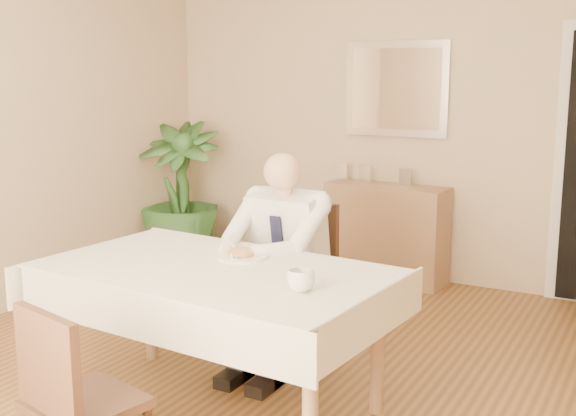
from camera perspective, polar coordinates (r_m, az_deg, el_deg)
The scene contains 16 objects.
room at distance 3.64m, azimuth -2.65°, elevation 4.50°, with size 5.00×5.02×2.60m.
mirror at distance 5.93m, azimuth 8.54°, elevation 9.28°, with size 0.86×0.04×0.76m.
dining_table at distance 3.59m, azimuth -5.84°, elevation -5.97°, with size 1.79×1.15×0.75m.
chair_far at distance 4.35m, azimuth 0.80°, elevation -4.89°, with size 0.48×0.48×0.92m.
chair_near at distance 2.99m, azimuth -16.77°, elevation -14.05°, with size 0.47×0.48×0.83m.
seated_man at distance 4.06m, azimuth -1.11°, elevation -3.55°, with size 0.48×0.72×1.24m.
plate at distance 3.71m, azimuth -3.63°, elevation -3.87°, with size 0.26×0.26×0.02m, color white.
food at distance 3.70m, azimuth -3.63°, elevation -3.54°, with size 0.14×0.14×0.06m, color brown.
knife at distance 3.64m, azimuth -3.60°, elevation -3.90°, with size 0.01×0.01×0.13m, color silver.
fork at distance 3.68m, azimuth -4.66°, elevation -3.74°, with size 0.01×0.01×0.13m, color silver.
coffee_mug at distance 3.16m, azimuth 1.03°, elevation -5.74°, with size 0.12×0.12×0.10m, color white.
sideboard at distance 5.93m, azimuth 7.73°, elevation -1.96°, with size 0.99×0.34×0.79m, color #8F694A.
photo_frame_left at distance 6.07m, azimuth 4.26°, elevation 2.86°, with size 0.10×0.02×0.14m, color silver.
photo_frame_center at distance 5.99m, azimuth 6.10°, elevation 2.72°, with size 0.10×0.02×0.14m, color silver.
photo_frame_right at distance 5.83m, azimuth 9.27°, elevation 2.42°, with size 0.10×0.02×0.14m, color silver.
potted_palm at distance 6.41m, azimuth -8.53°, elevation 1.10°, with size 0.70×0.70×1.25m, color #265021.
Camera 1 is at (1.88, -3.09, 1.71)m, focal length 45.00 mm.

